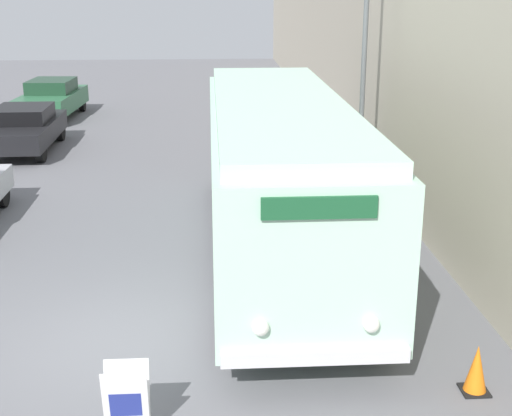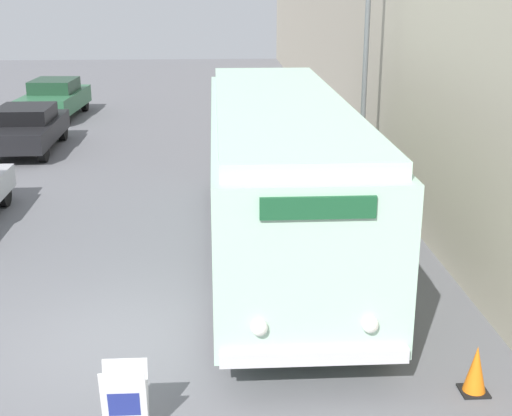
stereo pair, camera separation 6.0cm
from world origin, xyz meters
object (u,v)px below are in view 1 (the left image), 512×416
object	(u,v)px
traffic_cone	(476,369)
parked_car_far	(52,98)
vintage_bus	(279,168)
parked_car_mid	(23,128)
sign_board	(127,403)
streetlamp	(366,5)

from	to	relation	value
traffic_cone	parked_car_far	bearing A→B (deg)	115.40
vintage_bus	traffic_cone	world-z (taller)	vintage_bus
vintage_bus	parked_car_far	bearing A→B (deg)	116.38
parked_car_mid	traffic_cone	bearing A→B (deg)	-57.68
sign_board	parked_car_mid	distance (m)	15.98
parked_car_far	vintage_bus	bearing A→B (deg)	-59.92
vintage_bus	streetlamp	bearing A→B (deg)	56.56
vintage_bus	streetlamp	distance (m)	5.12
sign_board	parked_car_far	size ratio (longest dim) A/B	0.21
sign_board	streetlamp	size ratio (longest dim) A/B	0.13
streetlamp	parked_car_mid	xyz separation A→B (m)	(-9.52, 5.84, -3.91)
traffic_cone	sign_board	bearing A→B (deg)	-171.17
sign_board	traffic_cone	world-z (taller)	sign_board
parked_car_far	sign_board	bearing A→B (deg)	-72.51
parked_car_mid	parked_car_far	distance (m)	5.74
parked_car_mid	traffic_cone	size ratio (longest dim) A/B	6.55
streetlamp	traffic_cone	size ratio (longest dim) A/B	10.76
vintage_bus	traffic_cone	distance (m)	5.77
streetlamp	vintage_bus	bearing A→B (deg)	-123.44
vintage_bus	parked_car_far	distance (m)	16.88
sign_board	traffic_cone	size ratio (longest dim) A/B	1.41
streetlamp	parked_car_mid	world-z (taller)	streetlamp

